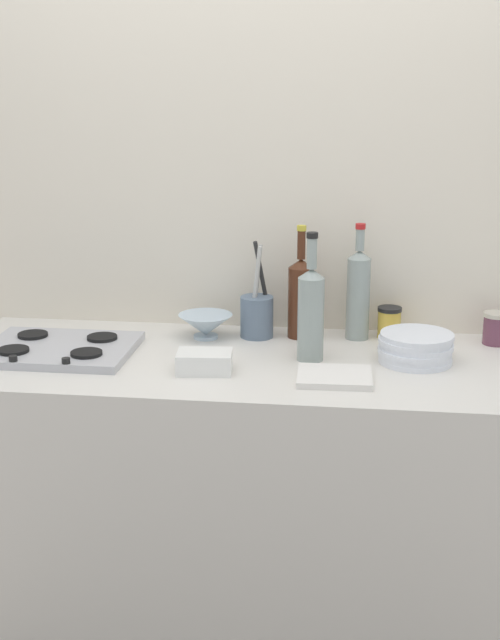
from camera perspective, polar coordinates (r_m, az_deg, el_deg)
ground_plane at (r=3.00m, az=0.00°, el=-19.13°), size 6.00×6.00×0.00m
counter_block at (r=2.76m, az=0.00°, el=-11.45°), size 1.80×0.70×0.90m
backsplash_panel at (r=2.88m, az=0.97°, el=5.23°), size 1.90×0.06×2.37m
stovetop_hob at (r=2.70m, az=-12.20°, el=-1.82°), size 0.44×0.35×0.04m
plate_stack at (r=2.60m, az=10.61°, el=-1.77°), size 0.22×0.22×0.09m
wine_bottle_leftmost at (r=2.77m, az=3.27°, el=1.55°), size 0.08×0.08×0.36m
wine_bottle_mid_left at (r=2.55m, az=3.94°, el=0.56°), size 0.08×0.08×0.38m
wine_bottle_mid_right at (r=2.77m, az=6.98°, el=1.77°), size 0.07×0.07×0.36m
mixing_bowl at (r=2.79m, az=-2.88°, el=-0.33°), size 0.17×0.17×0.08m
butter_dish at (r=2.48m, az=-2.95°, el=-2.70°), size 0.16×0.12×0.06m
utensil_crock at (r=2.79m, az=0.45°, el=0.38°), size 0.10×0.10×0.31m
condiment_jar_front at (r=2.82m, az=15.53°, el=-0.51°), size 0.08×0.08×0.10m
condiment_jar_rear at (r=2.82m, az=8.95°, el=-0.15°), size 0.08×0.08×0.10m
cutting_board at (r=2.43m, az=5.46°, el=-3.66°), size 0.21×0.18×0.02m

